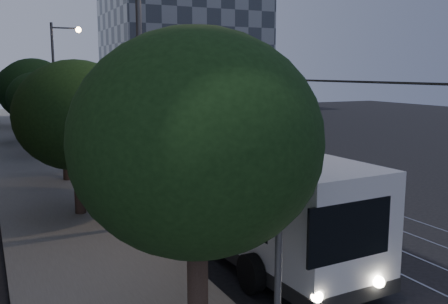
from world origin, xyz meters
TOP-DOWN VIEW (x-y plane):
  - ground at (0.00, 0.00)m, footprint 120.00×120.00m
  - sidewalk at (-7.50, 20.00)m, footprint 5.00×90.00m
  - tram_rails at (2.50, 20.00)m, footprint 4.52×90.00m
  - overhead_wires at (-4.97, 20.00)m, footprint 2.23×90.00m
  - building_distant_right at (18.00, 55.00)m, footprint 22.00×18.00m
  - trolleybus at (-2.90, -2.67)m, footprint 3.45×13.32m
  - pickup_silver at (-3.27, 13.41)m, footprint 3.47×6.66m
  - car_white_a at (-2.88, 18.05)m, footprint 1.93×4.20m
  - car_white_b at (-3.62, 21.34)m, footprint 3.59×5.81m
  - car_white_c at (-3.35, 25.69)m, footprint 3.32×4.92m
  - car_white_d at (-2.97, 34.56)m, footprint 2.68×4.65m
  - tree_0 at (-6.50, -8.79)m, footprint 5.08×5.08m
  - tree_1 at (-7.00, 2.24)m, footprint 4.82×4.82m
  - tree_2 at (-6.50, 8.97)m, footprint 4.12×4.12m
  - tree_3 at (-7.00, 17.87)m, footprint 3.85×3.85m
  - tree_4 at (-6.50, 25.02)m, footprint 5.61×5.61m
  - tree_5 at (-6.50, 37.28)m, footprint 5.21×5.21m
  - streetlamp_near at (-4.77, -0.56)m, footprint 2.72×0.44m
  - streetlamp_far at (-4.79, 22.68)m, footprint 2.31×0.44m

SIDE VIEW (x-z plane):
  - ground at x=0.00m, z-range 0.00..0.00m
  - tram_rails at x=2.50m, z-range 0.00..0.02m
  - sidewalk at x=-7.50m, z-range 0.00..0.15m
  - car_white_a at x=-2.88m, z-range 0.00..1.39m
  - car_white_d at x=-2.97m, z-range 0.00..1.49m
  - car_white_c at x=-3.35m, z-range 0.00..1.53m
  - car_white_b at x=-3.62m, z-range 0.00..1.57m
  - pickup_silver at x=-3.27m, z-range 0.00..1.79m
  - trolleybus at x=-2.90m, z-range -0.99..4.64m
  - overhead_wires at x=-4.97m, z-range 0.47..6.47m
  - tree_3 at x=-7.00m, z-range 1.13..6.90m
  - tree_1 at x=-7.00m, z-range 0.96..7.23m
  - tree_5 at x=-6.50m, z-range 0.94..7.55m
  - tree_2 at x=-6.50m, z-range 1.20..7.34m
  - tree_4 at x=-6.50m, z-range 0.89..7.74m
  - tree_0 at x=-6.50m, z-range 1.05..7.75m
  - streetlamp_far at x=-4.79m, z-range 1.00..10.46m
  - streetlamp_near at x=-4.77m, z-range 1.09..12.51m
  - building_distant_right at x=18.00m, z-range 0.00..24.00m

